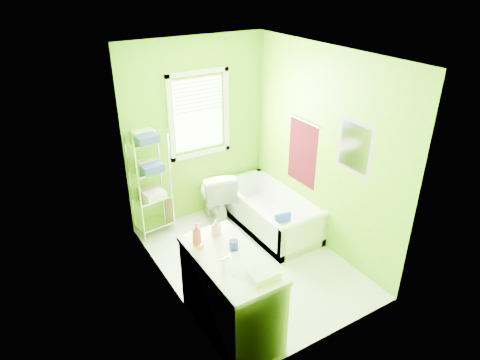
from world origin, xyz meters
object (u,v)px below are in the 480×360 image
bathtub (269,217)px  vanity (231,291)px  toilet (215,194)px  wire_shelf_unit (150,174)px

bathtub → vanity: bearing=-136.2°
vanity → toilet: bearing=66.1°
toilet → vanity: 2.15m
bathtub → wire_shelf_unit: bearing=152.4°
bathtub → wire_shelf_unit: 1.78m
bathtub → toilet: (-0.56, 0.60, 0.24)m
bathtub → wire_shelf_unit: wire_shelf_unit is taller
bathtub → vanity: 2.00m
vanity → wire_shelf_unit: wire_shelf_unit is taller
bathtub → toilet: bearing=133.0°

